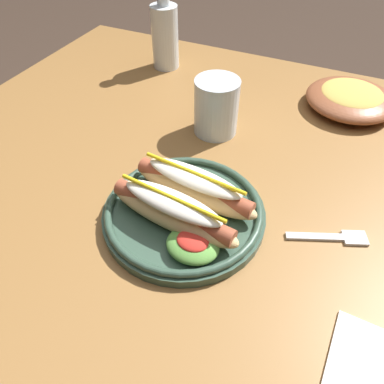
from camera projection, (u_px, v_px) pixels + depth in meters
name	position (u px, v px, depth m)	size (l,w,h in m)	color
ground_plane	(228.00, 346.00, 1.18)	(8.00, 8.00, 0.00)	#3D2D23
dining_table	(252.00, 210.00, 0.72)	(1.31, 0.92, 0.74)	olive
hot_dog_plate	(184.00, 208.00, 0.56)	(0.25, 0.25, 0.08)	#334C3D
fork	(334.00, 237.00, 0.55)	(0.12, 0.06, 0.00)	silver
water_cup	(216.00, 107.00, 0.71)	(0.09, 0.09, 0.11)	silver
glass_bottle	(165.00, 34.00, 0.89)	(0.06, 0.06, 0.21)	silver
side_bowl	(351.00, 98.00, 0.79)	(0.19, 0.19, 0.05)	brown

